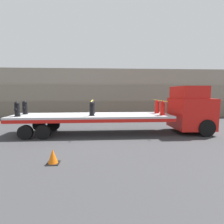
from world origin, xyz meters
TOP-DOWN VIEW (x-y plane):
  - ground_plane at (0.00, 0.00)m, footprint 120.00×120.00m
  - rock_cliff at (0.00, 8.38)m, footprint 60.00×3.30m
  - truck_cab at (6.52, 0.00)m, footprint 2.26×2.64m
  - flatbed_trailer at (-0.63, 0.00)m, footprint 9.93×2.53m
  - fire_hydrant_black_near_0 at (-4.36, -0.53)m, footprint 0.36×0.52m
  - fire_hydrant_black_far_0 at (-4.36, 0.53)m, footprint 0.36×0.52m
  - fire_hydrant_black_near_1 at (0.00, -0.53)m, footprint 0.36×0.52m
  - fire_hydrant_black_far_1 at (0.00, 0.53)m, footprint 0.36×0.52m
  - fire_hydrant_red_near_2 at (4.36, -0.53)m, footprint 0.36×0.52m
  - fire_hydrant_red_far_2 at (4.36, 0.53)m, footprint 0.36×0.52m
  - cargo_strap_rear at (0.00, 0.00)m, footprint 0.05×2.62m
  - cargo_strap_middle at (4.36, 0.00)m, footprint 0.05×2.62m
  - traffic_cone at (-1.27, -4.65)m, footprint 0.47×0.47m

SIDE VIEW (x-z plane):
  - ground_plane at x=0.00m, z-range 0.00..0.00m
  - traffic_cone at x=-1.27m, z-range -0.01..0.55m
  - flatbed_trailer at x=-0.63m, z-range 0.40..1.64m
  - truck_cab at x=6.52m, z-range 0.01..3.05m
  - fire_hydrant_black_near_0 at x=-4.36m, z-range 1.23..2.11m
  - fire_hydrant_black_far_0 at x=-4.36m, z-range 1.23..2.11m
  - fire_hydrant_black_near_1 at x=0.00m, z-range 1.23..2.11m
  - fire_hydrant_black_far_1 at x=0.00m, z-range 1.23..2.11m
  - fire_hydrant_red_near_2 at x=4.36m, z-range 1.23..2.11m
  - fire_hydrant_red_far_2 at x=4.36m, z-range 1.23..2.11m
  - cargo_strap_rear at x=0.00m, z-range 2.12..2.14m
  - cargo_strap_middle at x=4.36m, z-range 2.12..2.14m
  - rock_cliff at x=0.00m, z-range 0.00..5.06m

